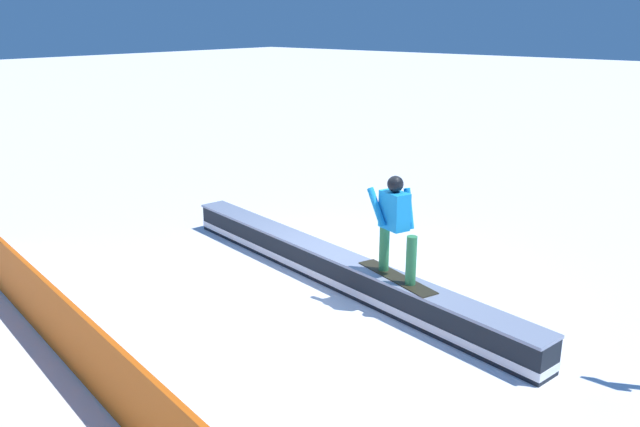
% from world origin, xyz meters
% --- Properties ---
extents(ground_plane, '(120.00, 120.00, 0.00)m').
position_xyz_m(ground_plane, '(0.00, 0.00, 0.00)').
color(ground_plane, white).
extents(grind_box, '(7.20, 1.69, 0.50)m').
position_xyz_m(grind_box, '(0.00, 0.00, 0.23)').
color(grind_box, black).
rests_on(grind_box, ground_plane).
extents(snowboarder, '(1.44, 0.70, 1.42)m').
position_xyz_m(snowboarder, '(-1.17, 0.19, 1.27)').
color(snowboarder, '#2A271A').
rests_on(snowboarder, grind_box).
extents(safety_fence, '(10.52, 1.87, 0.91)m').
position_xyz_m(safety_fence, '(0.00, 4.05, 0.45)').
color(safety_fence, '#E95C11').
rests_on(safety_fence, ground_plane).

